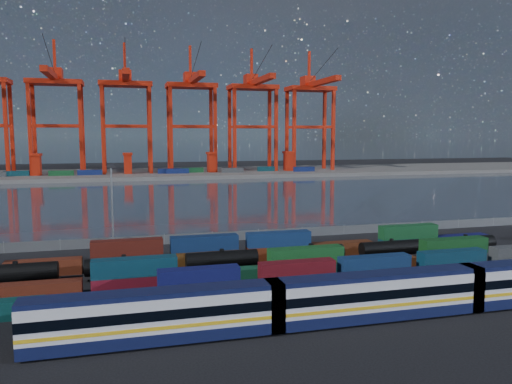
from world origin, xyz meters
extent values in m
plane|color=black|center=(0.00, 0.00, 0.00)|extent=(700.00, 700.00, 0.00)
plane|color=#313A47|center=(0.00, 105.00, 0.01)|extent=(700.00, 700.00, 0.00)
cube|color=#514F4C|center=(0.00, 210.00, 1.00)|extent=(700.00, 70.00, 2.00)
cone|color=#1E2630|center=(-200.00, 1600.00, 260.00)|extent=(1100.00, 1100.00, 520.00)
cone|color=#1E2630|center=(200.00, 1600.00, 230.00)|extent=(1040.00, 1040.00, 460.00)
cone|color=#1E2630|center=(600.00, 1600.00, 190.00)|extent=(960.00, 960.00, 380.00)
cone|color=#1E2630|center=(950.00, 1600.00, 150.00)|extent=(840.00, 840.00, 300.00)
cube|color=silver|center=(-24.70, -21.51, 3.21)|extent=(27.67, 3.32, 4.21)
cube|color=#0F1437|center=(-24.70, -21.51, 1.00)|extent=(27.67, 3.39, 1.33)
cube|color=#0F1437|center=(-24.70, -21.51, 5.59)|extent=(27.67, 2.99, 0.55)
cube|color=gold|center=(-24.70, -21.51, 2.32)|extent=(27.70, 3.42, 0.40)
cube|color=black|center=(-24.70, -21.51, 3.65)|extent=(27.70, 3.42, 1.11)
cube|color=black|center=(-34.38, -21.51, 0.39)|extent=(3.32, 2.21, 0.77)
cube|color=black|center=(-15.01, -21.51, 0.39)|extent=(3.32, 2.21, 0.77)
cube|color=silver|center=(1.30, -21.51, 3.21)|extent=(27.67, 3.32, 4.21)
cube|color=#0F1437|center=(1.30, -21.51, 1.00)|extent=(27.67, 3.39, 1.33)
cube|color=#0F1437|center=(1.30, -21.51, 5.59)|extent=(27.67, 2.99, 0.55)
cube|color=gold|center=(1.30, -21.51, 2.32)|extent=(27.70, 3.42, 0.40)
cube|color=black|center=(1.30, -21.51, 3.65)|extent=(27.70, 3.42, 1.11)
cube|color=black|center=(-8.38, -21.51, 0.39)|extent=(3.32, 2.21, 0.77)
cube|color=black|center=(10.99, -21.51, 0.39)|extent=(3.32, 2.21, 0.77)
cube|color=black|center=(17.62, -21.51, 0.39)|extent=(3.32, 2.21, 0.77)
cube|color=#101F50|center=(-18.45, -9.38, 1.18)|extent=(10.86, 2.21, 2.35)
cube|color=#111455|center=(-18.45, -9.38, 3.53)|extent=(10.86, 2.21, 2.35)
cube|color=navy|center=(-4.62, -9.38, 1.18)|extent=(10.86, 2.21, 2.35)
cube|color=maroon|center=(-4.62, -9.38, 3.53)|extent=(10.86, 2.21, 2.35)
cube|color=#0B2E3B|center=(7.40, -9.38, 1.18)|extent=(10.86, 2.21, 2.35)
cube|color=navy|center=(7.40, -9.38, 3.53)|extent=(10.86, 2.21, 2.35)
cube|color=navy|center=(20.50, -9.38, 1.18)|extent=(10.86, 2.21, 2.35)
cube|color=#0E334B|center=(20.50, -9.38, 3.53)|extent=(10.86, 2.21, 2.35)
cube|color=#5E2012|center=(-39.57, -3.23, 1.28)|extent=(11.77, 2.39, 2.55)
cube|color=maroon|center=(-26.61, -3.23, 1.28)|extent=(11.77, 2.39, 2.55)
cube|color=#0E364A|center=(-26.61, -3.23, 3.83)|extent=(11.77, 2.39, 2.55)
cube|color=#144C2F|center=(-13.49, -3.23, 1.28)|extent=(11.77, 2.39, 2.55)
cube|color=#0D4045|center=(-1.01, -3.23, 1.28)|extent=(11.77, 2.39, 2.55)
cube|color=#175622|center=(-1.01, -3.23, 3.83)|extent=(11.77, 2.39, 2.55)
cube|color=#4E230F|center=(12.10, -3.23, 1.28)|extent=(11.77, 2.39, 2.55)
cube|color=#404446|center=(25.37, -3.23, 1.28)|extent=(11.77, 2.39, 2.55)
cube|color=#144B1C|center=(25.37, -3.23, 3.83)|extent=(11.77, 2.39, 2.55)
cube|color=maroon|center=(-40.46, 10.00, 1.26)|extent=(11.63, 2.37, 2.52)
cube|color=#165519|center=(-27.49, 10.00, 1.26)|extent=(11.63, 2.37, 2.52)
cube|color=#521710|center=(-27.49, 10.00, 3.78)|extent=(11.63, 2.37, 2.52)
cube|color=#512E10|center=(-14.59, 10.00, 1.26)|extent=(11.63, 2.37, 2.52)
cube|color=navy|center=(-14.59, 10.00, 3.78)|extent=(11.63, 2.37, 2.52)
cube|color=#5F220E|center=(-1.19, 10.00, 1.26)|extent=(11.63, 2.37, 2.52)
cube|color=navy|center=(-1.19, 10.00, 3.78)|extent=(11.63, 2.37, 2.52)
cube|color=#542410|center=(11.15, 10.00, 1.26)|extent=(11.63, 2.37, 2.52)
cube|color=#0C323E|center=(25.04, 10.00, 1.26)|extent=(11.63, 2.37, 2.52)
cube|color=#155025|center=(25.04, 10.00, 3.78)|extent=(11.63, 2.37, 2.52)
cube|color=#101151|center=(36.66, 10.00, 1.26)|extent=(11.63, 2.37, 2.52)
cylinder|color=black|center=(-43.56, 4.80, 2.08)|extent=(11.76, 2.62, 2.62)
cylinder|color=black|center=(-43.56, 4.80, 3.53)|extent=(0.72, 0.72, 0.45)
cube|color=black|center=(-43.56, 4.80, 0.63)|extent=(12.21, 1.81, 0.36)
cube|color=black|center=(-39.48, 4.80, 0.27)|extent=(2.26, 1.63, 0.54)
cylinder|color=black|center=(-28.06, 4.80, 2.08)|extent=(11.76, 2.62, 2.62)
cylinder|color=black|center=(-28.06, 4.80, 3.53)|extent=(0.72, 0.72, 0.45)
cube|color=black|center=(-28.06, 4.80, 0.63)|extent=(12.21, 1.81, 0.36)
cube|color=black|center=(-32.13, 4.80, 0.27)|extent=(2.26, 1.63, 0.54)
cube|color=black|center=(-23.98, 4.80, 0.27)|extent=(2.26, 1.63, 0.54)
cylinder|color=black|center=(-12.56, 4.80, 2.08)|extent=(11.76, 2.62, 2.62)
cylinder|color=black|center=(-12.56, 4.80, 3.53)|extent=(0.72, 0.72, 0.45)
cube|color=black|center=(-12.56, 4.80, 0.63)|extent=(12.21, 1.81, 0.36)
cube|color=black|center=(-16.63, 4.80, 0.27)|extent=(2.26, 1.63, 0.54)
cube|color=black|center=(-8.48, 4.80, 0.27)|extent=(2.26, 1.63, 0.54)
cylinder|color=black|center=(2.94, 4.80, 2.08)|extent=(11.76, 2.62, 2.62)
cylinder|color=black|center=(2.94, 4.80, 3.53)|extent=(0.72, 0.72, 0.45)
cube|color=black|center=(2.94, 4.80, 0.63)|extent=(12.21, 1.81, 0.36)
cube|color=black|center=(-1.13, 4.80, 0.27)|extent=(2.26, 1.63, 0.54)
cube|color=black|center=(7.02, 4.80, 0.27)|extent=(2.26, 1.63, 0.54)
cylinder|color=black|center=(18.44, 4.80, 2.08)|extent=(11.76, 2.62, 2.62)
cylinder|color=black|center=(18.44, 4.80, 3.53)|extent=(0.72, 0.72, 0.45)
cube|color=black|center=(18.44, 4.80, 0.63)|extent=(12.21, 1.81, 0.36)
cube|color=black|center=(14.37, 4.80, 0.27)|extent=(2.26, 1.63, 0.54)
cube|color=black|center=(22.52, 4.80, 0.27)|extent=(2.26, 1.63, 0.54)
cylinder|color=black|center=(33.94, 4.80, 2.08)|extent=(11.76, 2.62, 2.62)
cylinder|color=black|center=(33.94, 4.80, 3.53)|extent=(0.72, 0.72, 0.45)
cube|color=black|center=(33.94, 4.80, 0.63)|extent=(12.21, 1.81, 0.36)
cube|color=black|center=(29.87, 4.80, 0.27)|extent=(2.26, 1.63, 0.54)
cube|color=black|center=(38.02, 4.80, 0.27)|extent=(2.26, 1.63, 0.54)
cube|color=#595B5E|center=(0.00, 28.00, 1.00)|extent=(160.00, 0.06, 2.00)
cylinder|color=slate|center=(-50.00, 28.00, 1.10)|extent=(0.12, 0.12, 2.20)
cylinder|color=slate|center=(-40.00, 28.00, 1.10)|extent=(0.12, 0.12, 2.20)
cylinder|color=slate|center=(-30.00, 28.00, 1.10)|extent=(0.12, 0.12, 2.20)
cylinder|color=slate|center=(-20.00, 28.00, 1.10)|extent=(0.12, 0.12, 2.20)
cylinder|color=slate|center=(-10.00, 28.00, 1.10)|extent=(0.12, 0.12, 2.20)
cylinder|color=slate|center=(0.00, 28.00, 1.10)|extent=(0.12, 0.12, 2.20)
cylinder|color=slate|center=(10.00, 28.00, 1.10)|extent=(0.12, 0.12, 2.20)
cylinder|color=slate|center=(20.00, 28.00, 1.10)|extent=(0.12, 0.12, 2.20)
cylinder|color=slate|center=(30.00, 28.00, 1.10)|extent=(0.12, 0.12, 2.20)
cylinder|color=slate|center=(40.00, 28.00, 1.10)|extent=(0.12, 0.12, 2.20)
cylinder|color=slate|center=(50.00, 28.00, 1.10)|extent=(0.12, 0.12, 2.20)
cylinder|color=slate|center=(60.00, 28.00, 1.10)|extent=(0.12, 0.12, 2.20)
cylinder|color=slate|center=(-30.00, 26.00, 8.00)|extent=(0.36, 0.36, 16.00)
cube|color=black|center=(-30.00, 26.00, 16.30)|extent=(1.60, 0.40, 0.60)
cube|color=red|center=(-82.94, 198.42, 24.68)|extent=(1.75, 1.75, 49.36)
cube|color=red|center=(-82.94, 211.58, 24.68)|extent=(1.75, 1.75, 49.36)
cube|color=red|center=(-72.06, 198.42, 24.68)|extent=(1.75, 1.75, 49.36)
cube|color=red|center=(-72.06, 211.58, 24.68)|extent=(1.75, 1.75, 49.36)
cube|color=red|center=(-47.94, 198.42, 24.68)|extent=(1.75, 1.75, 49.36)
cube|color=red|center=(-47.94, 211.58, 24.68)|extent=(1.75, 1.75, 49.36)
cube|color=red|center=(-60.00, 198.42, 27.15)|extent=(24.13, 1.54, 1.54)
cube|color=red|center=(-60.00, 211.58, 27.15)|extent=(24.13, 1.54, 1.54)
cube|color=red|center=(-60.00, 205.00, 49.36)|extent=(27.42, 15.36, 2.41)
cube|color=red|center=(-60.00, 191.84, 51.55)|extent=(3.29, 52.65, 2.74)
cube|color=red|center=(-60.00, 209.39, 54.29)|extent=(6.58, 8.77, 5.48)
cube|color=red|center=(-60.00, 207.19, 62.52)|extent=(1.32, 1.32, 17.55)
cylinder|color=black|center=(-60.00, 189.21, 59.23)|extent=(0.26, 45.14, 14.89)
cube|color=red|center=(-37.06, 198.42, 24.68)|extent=(1.75, 1.75, 49.36)
cube|color=red|center=(-37.06, 211.58, 24.68)|extent=(1.75, 1.75, 49.36)
cube|color=red|center=(-12.94, 198.42, 24.68)|extent=(1.75, 1.75, 49.36)
cube|color=red|center=(-12.94, 211.58, 24.68)|extent=(1.75, 1.75, 49.36)
cube|color=red|center=(-25.00, 198.42, 27.15)|extent=(24.13, 1.54, 1.54)
cube|color=red|center=(-25.00, 211.58, 27.15)|extent=(24.13, 1.54, 1.54)
cube|color=red|center=(-25.00, 205.00, 49.36)|extent=(27.42, 15.36, 2.41)
cube|color=red|center=(-25.00, 191.84, 51.55)|extent=(3.29, 52.65, 2.74)
cube|color=red|center=(-25.00, 209.39, 54.29)|extent=(6.58, 8.77, 5.48)
cube|color=red|center=(-25.00, 207.19, 62.52)|extent=(1.32, 1.32, 17.55)
cylinder|color=black|center=(-25.00, 189.21, 59.23)|extent=(0.26, 45.14, 14.89)
cube|color=red|center=(-2.06, 198.42, 24.68)|extent=(1.75, 1.75, 49.36)
cube|color=red|center=(-2.06, 211.58, 24.68)|extent=(1.75, 1.75, 49.36)
cube|color=red|center=(22.06, 198.42, 24.68)|extent=(1.75, 1.75, 49.36)
cube|color=red|center=(22.06, 211.58, 24.68)|extent=(1.75, 1.75, 49.36)
cube|color=red|center=(10.00, 198.42, 27.15)|extent=(24.13, 1.54, 1.54)
cube|color=red|center=(10.00, 211.58, 27.15)|extent=(24.13, 1.54, 1.54)
cube|color=red|center=(10.00, 205.00, 49.36)|extent=(27.42, 15.36, 2.41)
cube|color=red|center=(10.00, 191.84, 51.55)|extent=(3.29, 52.65, 2.74)
cube|color=red|center=(10.00, 209.39, 54.29)|extent=(6.58, 8.77, 5.48)
cube|color=red|center=(10.00, 207.19, 62.52)|extent=(1.32, 1.32, 17.55)
cylinder|color=black|center=(10.00, 189.21, 59.23)|extent=(0.26, 45.14, 14.89)
cube|color=red|center=(32.94, 198.42, 24.68)|extent=(1.75, 1.75, 49.36)
cube|color=red|center=(32.94, 211.58, 24.68)|extent=(1.75, 1.75, 49.36)
cube|color=red|center=(57.06, 198.42, 24.68)|extent=(1.75, 1.75, 49.36)
cube|color=red|center=(57.06, 211.58, 24.68)|extent=(1.75, 1.75, 49.36)
cube|color=red|center=(45.00, 198.42, 27.15)|extent=(24.13, 1.54, 1.54)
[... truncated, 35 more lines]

